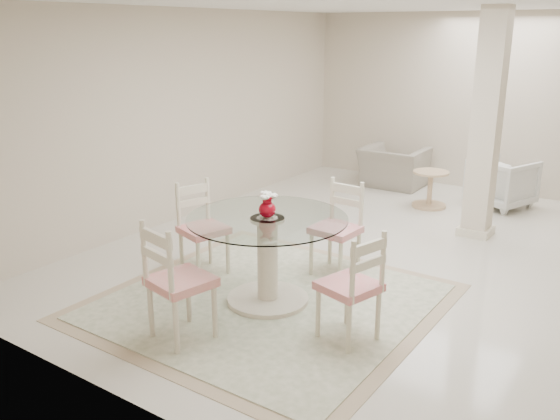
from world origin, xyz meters
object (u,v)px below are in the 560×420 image
Objects in this scene: dining_chair_north at (339,221)px; dining_chair_west at (200,221)px; dining_table at (268,260)px; column at (486,126)px; dining_chair_east at (356,280)px; dining_chair_south at (173,274)px; red_vase at (267,205)px; side_table at (430,190)px; recliner_taupe at (393,167)px; armchair_white at (502,183)px.

dining_chair_north reaches higher than dining_chair_west.
column is at bearing 71.53° from dining_table.
dining_chair_east is 0.93× the size of dining_chair_south.
column is at bearing -94.25° from dining_chair_south.
dining_table is at bearing -108.47° from column.
dining_chair_west is at bearing -44.03° from dining_chair_south.
red_vase is at bearing -97.35° from dining_chair_north.
recliner_taupe is at bearing 139.43° from side_table.
dining_chair_east is 1.08× the size of recliner_taupe.
dining_chair_north reaches higher than dining_table.
dining_chair_north is at bearing -88.09° from side_table.
side_table is (-0.91, 0.81, -1.11)m from column.
dining_chair_west is 1.45m from dining_chair_south.
dining_chair_south reaches higher than dining_chair_west.
dining_chair_west reaches higher than dining_table.
column is 2.58× the size of dining_chair_east.
dining_table is 4.68m from recliner_taupe.
dining_table is at bearing 161.57° from red_vase.
red_vase is 4.72m from recliner_taupe.
red_vase is 0.31× the size of armchair_white.
dining_chair_south is at bearing -97.72° from dining_chair_north.
dining_chair_north reaches higher than dining_chair_east.
dining_chair_east is at bearing -11.35° from red_vase.
dining_chair_west is 3.80m from side_table.
red_vase is (-1.01, -3.01, -0.40)m from column.
side_table is at bearing 138.38° from column.
red_vase is at bearing -18.43° from dining_table.
column is at bearing 138.19° from recliner_taupe.
red_vase reaches higher than dining_chair_west.
dining_chair_south is at bearing -128.72° from dining_chair_west.
dining_chair_west reaches higher than side_table.
red_vase is 0.23× the size of dining_chair_east.
dining_chair_north is 3.51m from armchair_white.
dining_chair_north is 1.39× the size of armchair_white.
dining_table is 1.03m from dining_chair_east.
recliner_taupe is at bearing -71.24° from dining_chair_south.
recliner_taupe is (-1.82, 4.81, -0.24)m from dining_chair_east.
dining_chair_north is (0.19, 1.00, 0.14)m from dining_table.
dining_chair_south is at bearing 99.23° from armchair_white.
column reaches higher than armchair_white.
red_vase is at bearing -83.76° from dining_chair_west.
dining_chair_west is at bearing -125.50° from column.
dining_chair_north is (-0.82, -2.01, -0.79)m from column.
red_vase is at bearing -108.46° from column.
recliner_taupe is at bearing 100.09° from red_vase.
side_table is (0.29, 4.83, -0.35)m from dining_chair_south.
recliner_taupe is (-1.01, 3.60, -0.25)m from dining_chair_north.
side_table is (-0.09, 2.82, -0.32)m from dining_chair_north.
column is 1.65m from side_table.
dining_chair_west is at bearing 86.96° from recliner_taupe.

